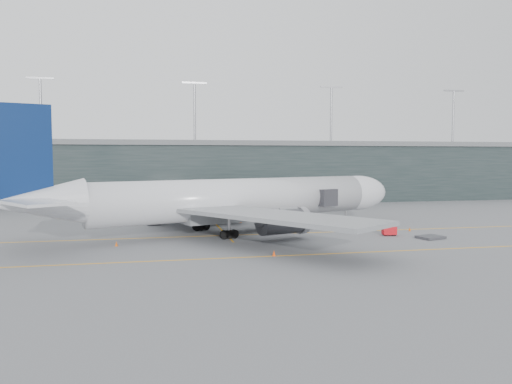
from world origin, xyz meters
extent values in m
plane|color=slate|center=(0.00, 0.00, 0.00)|extent=(320.00, 320.00, 0.00)
cube|color=orange|center=(0.00, -4.00, 0.01)|extent=(160.00, 0.25, 0.02)
cube|color=orange|center=(0.00, -20.00, 0.01)|extent=(160.00, 0.25, 0.02)
cube|color=orange|center=(5.00, 20.00, 0.01)|extent=(0.25, 60.00, 0.02)
cube|color=#1D2727|center=(0.00, 58.00, 7.00)|extent=(240.00, 35.00, 14.00)
cube|color=#5D6062|center=(0.00, 58.00, 14.60)|extent=(240.00, 36.00, 1.20)
cylinder|color=#9E9EA3|center=(-30.00, 48.00, 22.00)|extent=(0.60, 0.60, 14.00)
cylinder|color=#9E9EA3|center=(5.00, 48.00, 22.00)|extent=(0.60, 0.60, 14.00)
cylinder|color=#9E9EA3|center=(40.00, 48.00, 22.00)|extent=(0.60, 0.60, 14.00)
cylinder|color=#9E9EA3|center=(75.00, 48.00, 22.00)|extent=(0.60, 0.60, 14.00)
cylinder|color=silver|center=(6.99, -1.50, 5.09)|extent=(43.68, 20.02, 5.95)
ellipsoid|color=silver|center=(29.23, 6.17, 5.09)|extent=(13.75, 9.70, 5.95)
cone|color=silver|center=(-18.87, -10.41, 5.76)|extent=(11.84, 8.84, 5.71)
cube|color=gray|center=(6.09, -1.81, 2.78)|extent=(16.08, 9.54, 1.92)
cube|color=black|center=(32.67, 7.36, 6.05)|extent=(2.93, 3.41, 0.77)
cube|color=gray|center=(9.12, -16.50, 4.13)|extent=(23.05, 27.75, 0.53)
cylinder|color=#3E3E43|center=(11.78, -9.49, 2.50)|extent=(7.45, 5.37, 3.36)
cube|color=gray|center=(-0.58, 11.63, 4.13)|extent=(10.09, 28.25, 0.53)
cylinder|color=#3E3E43|center=(5.84, 7.75, 2.50)|extent=(7.45, 5.37, 3.36)
cube|color=#091E4E|center=(-20.23, -10.88, 11.81)|extent=(6.05, 2.49, 11.52)
cube|color=silver|center=(-18.06, -15.72, 6.24)|extent=(9.21, 10.11, 0.34)
cube|color=silver|center=(-21.50, -5.73, 6.24)|extent=(5.87, 8.99, 0.34)
cylinder|color=black|center=(26.96, 5.39, 0.53)|extent=(1.12, 0.71, 1.06)
cylinder|color=#9E9EA3|center=(26.96, 5.39, 1.25)|extent=(0.29, 0.29, 2.50)
cylinder|color=black|center=(4.87, -7.10, 0.62)|extent=(1.34, 0.86, 1.25)
cylinder|color=black|center=(1.86, 1.61, 0.62)|extent=(1.34, 0.86, 1.25)
cube|color=#2D2D33|center=(21.52, 1.39, 4.82)|extent=(4.23, 4.43, 2.70)
cube|color=#2D2D33|center=(18.24, 8.68, 4.82)|extent=(7.33, 12.41, 2.41)
cube|color=#2D2D33|center=(13.11, 20.11, 4.82)|extent=(7.55, 12.51, 2.50)
cube|color=#2D2D33|center=(7.98, 31.53, 4.82)|extent=(7.77, 12.61, 2.60)
cylinder|color=#9E9EA3|center=(17.96, 9.30, 1.83)|extent=(0.48, 0.48, 3.66)
cube|color=#3E3E43|center=(17.96, 9.30, 0.34)|extent=(2.35, 2.11, 0.67)
cylinder|color=#2D2D33|center=(21.52, 40.50, 4.82)|extent=(3.85, 3.85, 2.89)
cylinder|color=#2D2D33|center=(21.52, 40.50, 1.73)|extent=(1.73, 1.73, 3.47)
cube|color=red|center=(27.82, -8.94, 0.74)|extent=(2.09, 1.51, 1.13)
cylinder|color=black|center=(27.06, -9.26, 0.17)|extent=(0.36, 0.18, 0.35)
cylinder|color=black|center=(28.44, -9.48, 0.17)|extent=(0.36, 0.18, 0.35)
cylinder|color=black|center=(27.20, -8.40, 0.17)|extent=(0.36, 0.18, 0.35)
cylinder|color=black|center=(28.58, -8.62, 0.17)|extent=(0.36, 0.18, 0.35)
cube|color=#37373C|center=(32.19, -12.55, 0.20)|extent=(3.98, 3.54, 0.33)
cube|color=#3E3E43|center=(-5.27, 9.16, 0.16)|extent=(2.34, 1.95, 0.22)
cube|color=#A3A7AE|center=(-5.27, 9.16, 1.14)|extent=(1.90, 1.80, 1.63)
cube|color=navy|center=(-5.27, 9.16, 1.99)|extent=(1.96, 1.86, 0.09)
cube|color=#3E3E43|center=(-1.28, 11.98, 0.15)|extent=(2.04, 1.65, 0.20)
cube|color=#B2B9BF|center=(-1.28, 11.98, 1.06)|extent=(1.64, 1.54, 1.51)
cube|color=navy|center=(-1.28, 11.98, 1.85)|extent=(1.69, 1.59, 0.08)
cube|color=#3E3E43|center=(0.88, 10.74, 0.16)|extent=(2.12, 1.72, 0.21)
cube|color=silver|center=(0.88, 10.74, 1.09)|extent=(1.71, 1.61, 1.55)
cube|color=navy|center=(0.88, 10.74, 1.89)|extent=(1.76, 1.66, 0.08)
cone|color=#CF4F0B|center=(32.90, -5.59, 0.31)|extent=(0.39, 0.39, 0.61)
cone|color=#FC4C0E|center=(8.02, -19.96, 0.33)|extent=(0.41, 0.41, 0.66)
cone|color=#E7590C|center=(9.40, 9.30, 0.39)|extent=(0.49, 0.49, 0.78)
cone|color=#E95B0C|center=(-9.97, -9.74, 0.31)|extent=(0.39, 0.39, 0.62)
camera|label=1|loc=(-5.54, -74.44, 11.24)|focal=35.00mm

